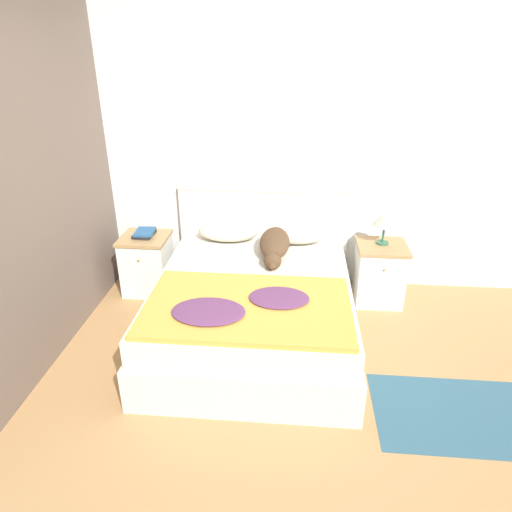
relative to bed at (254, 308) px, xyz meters
The scene contains 14 objects.
ground_plane 1.11m from the bed, 84.59° to the right, with size 16.00×16.00×0.00m, color tan.
wall_back 1.46m from the bed, 84.46° to the left, with size 9.00×0.06×2.55m.
wall_side_left 1.82m from the bed, behind, with size 0.06×3.10×2.55m.
bed is the anchor object (origin of this frame).
headboard 1.01m from the bed, 90.00° to the left, with size 1.63×0.06×0.98m.
nightstand_left 1.29m from the bed, 148.08° to the left, with size 0.44×0.43×0.56m.
nightstand_right 1.29m from the bed, 31.92° to the left, with size 0.44×0.43×0.56m.
pillow_left 0.88m from the bed, 112.59° to the left, with size 0.55×0.33×0.16m.
pillow_right 0.88m from the bed, 67.41° to the left, with size 0.55×0.33×0.16m.
quilt 0.55m from the bed, 91.36° to the right, with size 1.42×0.90×0.07m.
dog 0.61m from the bed, 73.63° to the left, with size 0.26×0.79×0.19m.
book_stack 1.34m from the bed, 147.35° to the left, with size 0.19×0.24×0.06m.
table_lamp 1.41m from the bed, 32.98° to the left, with size 0.21×0.21×0.30m.
rug 1.64m from the bed, 28.55° to the right, with size 1.09×0.71×0.00m.
Camera 1 is at (0.20, -2.07, 2.22)m, focal length 32.00 mm.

